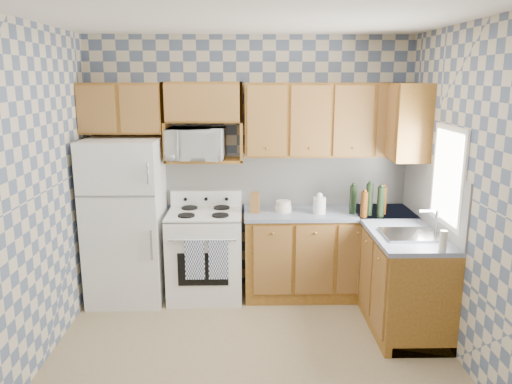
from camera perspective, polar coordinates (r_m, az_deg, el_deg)
floor at (r=4.34m, az=-0.47°, el=-18.66°), size 3.40×3.40×0.00m
back_wall at (r=5.37m, az=-0.73°, el=3.08°), size 3.40×0.02×2.70m
right_wall at (r=4.19m, az=23.45°, el=-0.87°), size 0.02×3.20×2.70m
backsplash_back at (r=5.41m, az=3.52°, el=1.51°), size 2.60×0.02×0.56m
backsplash_right at (r=4.93m, az=19.40°, el=-0.34°), size 0.02×1.60×0.56m
refrigerator at (r=5.29m, az=-14.65°, el=-3.18°), size 0.75×0.70×1.68m
stove_body at (r=5.31m, az=-5.79°, el=-7.18°), size 0.76×0.65×0.90m
cooktop at (r=5.17m, az=-5.90°, el=-2.44°), size 0.76×0.65×0.02m
backguard at (r=5.41m, az=-5.70°, el=-0.70°), size 0.76×0.08×0.17m
dish_towel_left at (r=4.97m, az=-7.00°, el=-7.70°), size 0.19×0.02×0.40m
dish_towel_right at (r=4.95m, az=-4.32°, el=-7.72°), size 0.19×0.02×0.40m
base_cabinets_back at (r=5.39m, az=8.20°, el=-7.05°), size 1.75×0.60×0.88m
base_cabinets_right at (r=5.06m, az=15.64°, el=-8.77°), size 0.60×1.60×0.88m
countertop_back at (r=5.24m, az=8.38°, el=-2.34°), size 1.77×0.63×0.04m
countertop_right at (r=4.91m, az=15.91°, el=-3.77°), size 0.63×1.60×0.04m
upper_cabinets_back at (r=5.22m, az=8.47°, el=8.19°), size 1.75×0.33×0.74m
upper_cabinets_fridge at (r=5.28m, az=-15.06°, el=9.25°), size 0.82×0.33×0.50m
upper_cabinets_right at (r=5.20m, az=16.61°, el=7.78°), size 0.33×0.70×0.74m
microwave_shelf at (r=5.21m, az=-5.90°, el=3.66°), size 0.80×0.33×0.03m
microwave at (r=5.15m, az=-6.87°, el=5.49°), size 0.60×0.43×0.32m
sink at (r=4.59m, az=17.25°, el=-4.72°), size 0.48×0.40×0.03m
window at (r=4.56m, az=21.09°, el=1.70°), size 0.02×0.66×0.86m
bottle_0 at (r=5.11m, az=12.82°, el=-0.84°), size 0.07×0.07×0.32m
bottle_1 at (r=5.08m, az=14.06°, el=-1.11°), size 0.07×0.07×0.30m
bottle_2 at (r=5.19m, az=14.31°, el=-0.95°), size 0.07×0.07×0.28m
bottle_3 at (r=5.03m, az=12.24°, el=-1.42°), size 0.07×0.07×0.26m
bottle_4 at (r=5.14m, az=11.02°, el=-0.86°), size 0.07×0.07×0.29m
knife_block at (r=5.09m, az=-0.12°, el=-1.20°), size 0.10×0.10×0.21m
electric_kettle at (r=5.11m, az=7.25°, el=-1.53°), size 0.13×0.13×0.17m
food_containers at (r=5.15m, az=3.13°, el=-1.62°), size 0.17×0.17×0.11m
soap_bottle at (r=4.25m, az=20.60°, el=-5.26°), size 0.06×0.06×0.17m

